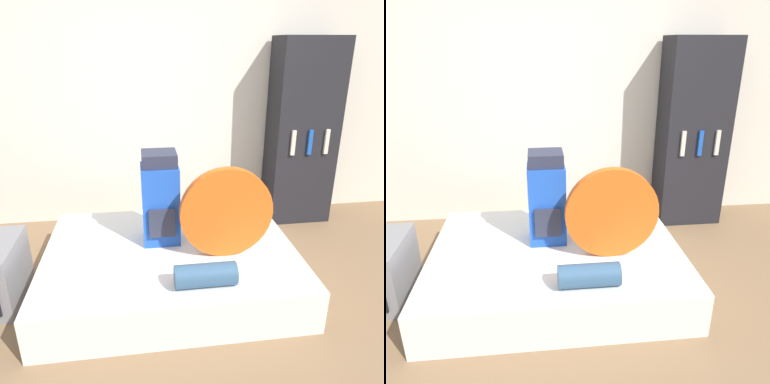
% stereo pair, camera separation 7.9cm
% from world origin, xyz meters
% --- Properties ---
extents(ground_plane, '(16.00, 16.00, 0.00)m').
position_xyz_m(ground_plane, '(0.00, 0.00, 0.00)').
color(ground_plane, '#846647').
extents(wall_back, '(8.00, 0.05, 2.60)m').
position_xyz_m(wall_back, '(0.00, 1.89, 1.30)').
color(wall_back, silver).
rests_on(wall_back, ground_plane).
extents(bed, '(1.90, 1.44, 0.32)m').
position_xyz_m(bed, '(-0.09, 0.57, 0.16)').
color(bed, white).
rests_on(bed, ground_plane).
extents(backpack, '(0.28, 0.29, 0.72)m').
position_xyz_m(backpack, '(-0.15, 0.70, 0.67)').
color(backpack, blue).
rests_on(backpack, bed).
extents(tent_bag, '(0.68, 0.07, 0.68)m').
position_xyz_m(tent_bag, '(0.31, 0.42, 0.66)').
color(tent_bag, '#E05B19').
rests_on(tent_bag, bed).
extents(sleeping_roll, '(0.40, 0.16, 0.16)m').
position_xyz_m(sleeping_roll, '(0.10, 0.05, 0.40)').
color(sleeping_roll, '#33567A').
rests_on(sleeping_roll, bed).
extents(bookshelf, '(0.65, 0.42, 1.85)m').
position_xyz_m(bookshelf, '(1.36, 1.62, 0.93)').
color(bookshelf, black).
rests_on(bookshelf, ground_plane).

